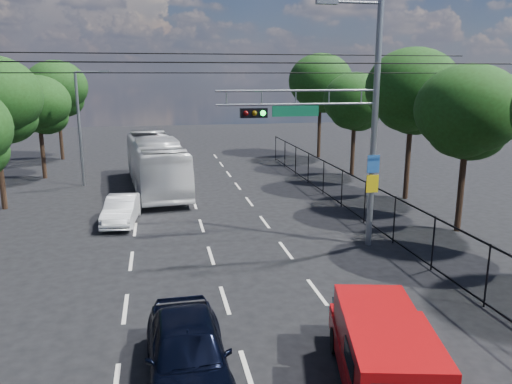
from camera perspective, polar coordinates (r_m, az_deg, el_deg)
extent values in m
plane|color=black|center=(12.43, -0.95, -20.04)|extent=(120.00, 120.00, 0.00)
cube|color=beige|center=(15.82, -14.70, -12.74)|extent=(0.12, 2.00, 0.01)
cube|color=beige|center=(19.49, -14.07, -7.64)|extent=(0.12, 2.00, 0.01)
cube|color=beige|center=(23.28, -13.64, -4.17)|extent=(0.12, 2.00, 0.01)
cube|color=beige|center=(27.12, -13.34, -1.68)|extent=(0.12, 2.00, 0.01)
cube|color=beige|center=(31.01, -13.12, 0.19)|extent=(0.12, 2.00, 0.01)
cube|color=beige|center=(34.92, -12.94, 1.65)|extent=(0.12, 2.00, 0.01)
cube|color=beige|center=(38.85, -12.80, 2.80)|extent=(0.12, 2.00, 0.01)
cube|color=beige|center=(42.79, -12.68, 3.75)|extent=(0.12, 2.00, 0.01)
cube|color=beige|center=(12.43, -0.95, -20.02)|extent=(0.12, 2.00, 0.01)
cube|color=beige|center=(15.88, -3.60, -12.19)|extent=(0.12, 2.00, 0.01)
cube|color=beige|center=(19.55, -5.19, -7.22)|extent=(0.12, 2.00, 0.01)
cube|color=beige|center=(23.32, -6.25, -3.83)|extent=(0.12, 2.00, 0.01)
cube|color=beige|center=(27.16, -7.01, -1.39)|extent=(0.12, 2.00, 0.01)
cube|color=beige|center=(31.04, -7.58, 0.44)|extent=(0.12, 2.00, 0.01)
cube|color=beige|center=(34.95, -8.02, 1.86)|extent=(0.12, 2.00, 0.01)
cube|color=beige|center=(38.87, -8.37, 3.00)|extent=(0.12, 2.00, 0.01)
cube|color=beige|center=(42.81, -8.66, 3.93)|extent=(0.12, 2.00, 0.01)
cube|color=beige|center=(13.21, 12.65, -18.17)|extent=(0.12, 2.00, 0.01)
cube|color=beige|center=(16.50, 6.99, -11.26)|extent=(0.12, 2.00, 0.01)
cube|color=beige|center=(20.05, 3.42, -6.65)|extent=(0.12, 2.00, 0.01)
cube|color=beige|center=(23.75, 0.99, -3.44)|extent=(0.12, 2.00, 0.01)
cube|color=beige|center=(27.53, -0.77, -1.10)|extent=(0.12, 2.00, 0.01)
cube|color=beige|center=(31.36, -2.10, 0.68)|extent=(0.12, 2.00, 0.01)
cube|color=beige|center=(35.23, -3.14, 2.07)|extent=(0.12, 2.00, 0.01)
cube|color=beige|center=(39.13, -3.98, 3.18)|extent=(0.12, 2.00, 0.01)
cube|color=beige|center=(43.05, -4.66, 4.09)|extent=(0.12, 2.00, 0.01)
cylinder|color=slate|center=(20.15, 13.36, 6.99)|extent=(0.24, 0.24, 9.50)
cylinder|color=slate|center=(19.82, 11.31, 20.48)|extent=(2.00, 0.10, 0.10)
cube|color=slate|center=(19.44, 8.10, 20.75)|extent=(0.80, 0.25, 0.18)
cylinder|color=slate|center=(18.97, 4.88, 11.47)|extent=(6.20, 0.08, 0.08)
cylinder|color=slate|center=(18.99, 4.85, 9.97)|extent=(6.20, 0.08, 0.08)
cube|color=black|center=(18.62, -0.27, 9.02)|extent=(1.00, 0.28, 0.35)
sphere|color=#3F0505|center=(18.41, -1.17, 8.97)|extent=(0.20, 0.20, 0.20)
sphere|color=#4C3805|center=(18.47, -0.18, 8.99)|extent=(0.20, 0.20, 0.20)
sphere|color=#0CE533|center=(18.54, 0.80, 9.00)|extent=(0.20, 0.20, 0.20)
cube|color=#0B5335|center=(18.98, 4.54, 9.21)|extent=(1.80, 0.05, 0.40)
cube|color=#2256A1|center=(20.20, 13.27, 3.14)|extent=(0.50, 0.04, 0.70)
cube|color=#D7B70B|center=(20.35, 13.15, 0.92)|extent=(0.50, 0.04, 0.70)
cylinder|color=slate|center=(19.82, 11.95, 10.59)|extent=(0.05, 0.05, 0.50)
cylinder|color=slate|center=(19.35, 8.34, 10.68)|extent=(0.05, 0.05, 0.50)
cylinder|color=slate|center=(18.96, 4.57, 10.72)|extent=(0.05, 0.05, 0.50)
cylinder|color=slate|center=(18.65, 0.65, 10.72)|extent=(0.05, 0.05, 0.50)
cylinder|color=slate|center=(18.42, -3.38, 10.67)|extent=(0.05, 0.05, 0.50)
cylinder|color=slate|center=(32.73, -19.51, 6.67)|extent=(0.18, 0.18, 7.00)
cylinder|color=slate|center=(32.46, -18.57, 12.89)|extent=(1.60, 0.09, 0.09)
cube|color=slate|center=(32.36, -16.95, 13.00)|extent=(0.60, 0.22, 0.15)
cylinder|color=black|center=(16.34, -4.95, 14.53)|extent=(22.00, 0.04, 0.04)
cylinder|color=black|center=(19.83, -6.15, 15.42)|extent=(22.00, 0.04, 0.04)
cylinder|color=black|center=(21.31, -6.48, 13.38)|extent=(22.00, 0.04, 0.04)
cube|color=black|center=(24.63, 11.53, 1.57)|extent=(0.04, 34.00, 0.06)
cube|color=black|center=(25.05, 11.34, -2.47)|extent=(0.04, 34.00, 0.06)
cylinder|color=black|center=(16.50, 24.91, -8.70)|extent=(0.06, 0.06, 2.00)
cylinder|color=black|center=(18.84, 19.59, -5.55)|extent=(0.06, 0.06, 2.00)
cylinder|color=black|center=(21.33, 15.52, -3.09)|extent=(0.06, 0.06, 2.00)
cylinder|color=black|center=(23.95, 12.34, -1.14)|extent=(0.06, 0.06, 2.00)
cylinder|color=black|center=(26.64, 9.79, 0.43)|extent=(0.06, 0.06, 2.00)
cylinder|color=black|center=(29.40, 7.72, 1.70)|extent=(0.06, 0.06, 2.00)
cylinder|color=black|center=(32.20, 6.00, 2.75)|extent=(0.06, 0.06, 2.00)
cylinder|color=black|center=(35.03, 4.55, 3.63)|extent=(0.06, 0.06, 2.00)
cylinder|color=black|center=(37.89, 3.32, 4.38)|extent=(0.06, 0.06, 2.00)
cylinder|color=black|center=(40.76, 2.27, 5.02)|extent=(0.06, 0.06, 2.00)
cylinder|color=black|center=(23.70, 22.41, 0.74)|extent=(0.28, 0.28, 4.20)
ellipsoid|color=black|center=(23.27, 23.13, 8.70)|extent=(4.50, 4.50, 3.83)
ellipsoid|color=black|center=(23.83, 23.30, 6.22)|extent=(3.00, 3.00, 2.40)
ellipsoid|color=black|center=(22.99, 22.48, 6.45)|extent=(2.85, 2.85, 2.28)
cylinder|color=black|center=(29.02, 16.98, 3.86)|extent=(0.28, 0.28, 4.76)
ellipsoid|color=black|center=(28.69, 17.49, 11.25)|extent=(5.10, 5.10, 4.33)
ellipsoid|color=black|center=(29.19, 17.74, 8.91)|extent=(3.40, 3.40, 2.72)
ellipsoid|color=black|center=(28.39, 16.91, 9.21)|extent=(3.23, 3.23, 2.58)
cylinder|color=black|center=(35.17, 11.02, 5.14)|extent=(0.28, 0.28, 4.03)
ellipsoid|color=black|center=(34.88, 11.25, 10.30)|extent=(4.32, 4.32, 3.67)
ellipsoid|color=black|center=(35.37, 11.60, 8.69)|extent=(2.88, 2.88, 2.30)
ellipsoid|color=black|center=(34.61, 10.77, 8.87)|extent=(2.74, 2.74, 2.19)
cylinder|color=black|center=(42.64, 7.25, 7.27)|extent=(0.28, 0.28, 4.93)
ellipsoid|color=black|center=(42.42, 7.40, 12.48)|extent=(5.28, 5.28, 4.49)
ellipsoid|color=black|center=(42.86, 7.74, 10.83)|extent=(3.52, 3.52, 2.82)
ellipsoid|color=black|center=(42.14, 6.98, 11.05)|extent=(3.34, 3.34, 2.68)
cylinder|color=black|center=(28.74, -27.20, 2.60)|extent=(0.28, 0.28, 4.48)
ellipsoid|color=black|center=(28.63, -26.77, 7.47)|extent=(3.20, 3.20, 2.56)
cylinder|color=black|center=(36.36, -23.22, 4.49)|extent=(0.28, 0.28, 3.92)
ellipsoid|color=black|center=(36.07, -23.66, 9.32)|extent=(4.20, 4.20, 3.57)
ellipsoid|color=black|center=(36.35, -22.80, 7.87)|extent=(2.80, 2.80, 2.24)
ellipsoid|color=black|center=(36.01, -24.15, 7.92)|extent=(2.66, 2.66, 2.13)
cylinder|color=black|center=(44.15, -21.45, 6.45)|extent=(0.28, 0.28, 4.59)
ellipsoid|color=black|center=(43.93, -21.85, 11.12)|extent=(4.92, 4.92, 4.18)
ellipsoid|color=black|center=(44.19, -21.14, 9.69)|extent=(3.28, 3.28, 2.62)
ellipsoid|color=black|center=(43.83, -22.24, 9.79)|extent=(3.12, 3.12, 2.49)
cylinder|color=black|center=(13.19, 9.14, -16.45)|extent=(0.38, 0.69, 0.65)
cylinder|color=black|center=(13.47, 16.09, -16.14)|extent=(0.38, 0.69, 0.65)
cube|color=#8D0709|center=(11.97, 14.03, -18.64)|extent=(2.78, 4.93, 0.52)
cube|color=#8D0709|center=(13.72, 12.22, -13.81)|extent=(1.79, 0.89, 0.51)
cube|color=black|center=(13.84, 12.08, -12.48)|extent=(1.62, 0.72, 0.29)
cube|color=#8D0709|center=(12.55, 13.19, -13.45)|extent=(1.96, 1.78, 0.88)
cube|color=black|center=(11.92, 13.86, -14.74)|extent=(1.41, 0.37, 0.51)
cube|color=#8D0709|center=(10.73, 15.43, -18.10)|extent=(2.22, 2.70, 0.98)
cube|color=black|center=(10.95, 20.11, -17.62)|extent=(0.29, 1.09, 0.42)
cube|color=black|center=(10.56, 10.58, -18.22)|extent=(0.29, 1.09, 0.42)
imported|color=black|center=(11.79, -7.83, -17.70)|extent=(1.92, 4.61, 1.56)
imported|color=silver|center=(30.93, -11.40, 3.25)|extent=(3.87, 11.67, 3.19)
imported|color=white|center=(24.29, -15.10, -1.97)|extent=(1.76, 4.01, 1.28)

